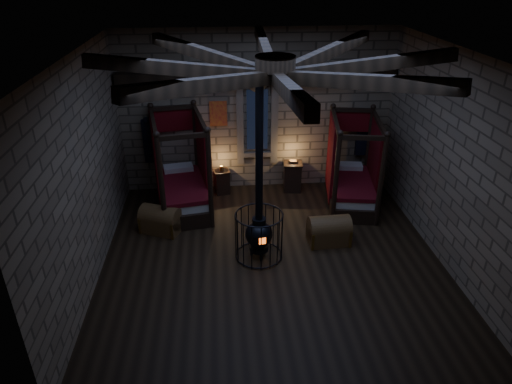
{
  "coord_description": "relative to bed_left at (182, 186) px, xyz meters",
  "views": [
    {
      "loc": [
        -1.01,
        -7.86,
        5.65
      ],
      "look_at": [
        -0.28,
        0.6,
        1.28
      ],
      "focal_mm": 32.0,
      "sensor_mm": 36.0,
      "label": 1
    }
  ],
  "objects": [
    {
      "name": "bed_right",
      "position": [
        4.26,
        -0.14,
        -0.03
      ],
      "size": [
        1.46,
        2.28,
        2.23
      ],
      "rotation": [
        0.0,
        0.0,
        -0.16
      ],
      "color": "black",
      "rests_on": "ground"
    },
    {
      "name": "room",
      "position": [
        1.97,
        -2.35,
        3.16
      ],
      "size": [
        7.02,
        7.02,
        4.29
      ],
      "color": "black",
      "rests_on": "ground"
    },
    {
      "name": "trunk_left",
      "position": [
        -0.44,
        -1.14,
        -0.29
      ],
      "size": [
        1.03,
        0.86,
        0.65
      ],
      "rotation": [
        0.0,
        0.0,
        -0.4
      ],
      "color": "brown",
      "rests_on": "ground"
    },
    {
      "name": "nightstand_right",
      "position": [
        2.9,
        0.68,
        -0.17
      ],
      "size": [
        0.55,
        0.53,
        0.87
      ],
      "rotation": [
        0.0,
        0.0,
        -0.11
      ],
      "color": "black",
      "rests_on": "ground"
    },
    {
      "name": "trunk_right",
      "position": [
        3.3,
        -1.94,
        -0.29
      ],
      "size": [
        0.93,
        0.61,
        0.66
      ],
      "rotation": [
        0.0,
        0.0,
        0.04
      ],
      "color": "brown",
      "rests_on": "ground"
    },
    {
      "name": "stove",
      "position": [
        1.71,
        -2.35,
        0.04
      ],
      "size": [
        1.0,
        1.0,
        4.05
      ],
      "rotation": [
        0.0,
        0.0,
        0.17
      ],
      "color": "black",
      "rests_on": "ground"
    },
    {
      "name": "nightstand_left",
      "position": [
        0.99,
        0.68,
        -0.25
      ],
      "size": [
        0.48,
        0.47,
        0.79
      ],
      "rotation": [
        0.0,
        0.0,
        0.22
      ],
      "color": "black",
      "rests_on": "ground"
    },
    {
      "name": "bed_left",
      "position": [
        0.0,
        0.0,
        0.0
      ],
      "size": [
        1.55,
        2.42,
        2.35
      ],
      "rotation": [
        0.0,
        0.0,
        0.17
      ],
      "color": "black",
      "rests_on": "ground"
    }
  ]
}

